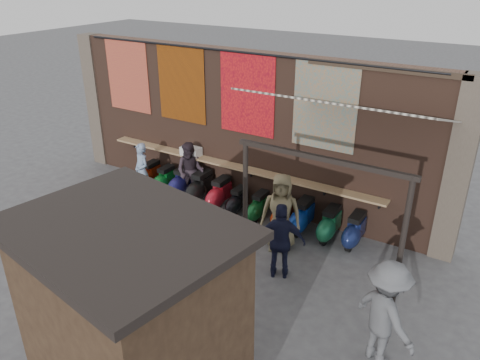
{
  "coord_description": "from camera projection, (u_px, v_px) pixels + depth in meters",
  "views": [
    {
      "loc": [
        5.96,
        -7.07,
        5.86
      ],
      "look_at": [
        0.88,
        1.2,
        1.36
      ],
      "focal_mm": 35.0,
      "sensor_mm": 36.0,
      "label": 1
    }
  ],
  "objects": [
    {
      "name": "ground",
      "position": [
        180.0,
        244.0,
        10.76
      ],
      "size": [
        70.0,
        70.0,
        0.0
      ],
      "primitive_type": "plane",
      "color": "#474749",
      "rests_on": "ground"
    },
    {
      "name": "brick_wall",
      "position": [
        241.0,
        129.0,
        12.01
      ],
      "size": [
        10.0,
        0.4,
        4.0
      ],
      "primitive_type": "cube",
      "color": "brown",
      "rests_on": "ground"
    },
    {
      "name": "pier_left",
      "position": [
        98.0,
        101.0,
        14.47
      ],
      "size": [
        0.5,
        0.5,
        4.0
      ],
      "primitive_type": "cube",
      "color": "#4C4238",
      "rests_on": "ground"
    },
    {
      "name": "pier_right",
      "position": [
        458.0,
        172.0,
        9.54
      ],
      "size": [
        0.5,
        0.5,
        4.0
      ],
      "primitive_type": "cube",
      "color": "#4C4238",
      "rests_on": "ground"
    },
    {
      "name": "eating_counter",
      "position": [
        234.0,
        166.0,
        12.1
      ],
      "size": [
        8.0,
        0.32,
        0.05
      ],
      "primitive_type": "cube",
      "color": "#9E7A51",
      "rests_on": "brick_wall"
    },
    {
      "name": "shelf_box",
      "position": [
        191.0,
        151.0,
        12.66
      ],
      "size": [
        0.54,
        0.32,
        0.24
      ],
      "primitive_type": "cube",
      "color": "white",
      "rests_on": "eating_counter"
    },
    {
      "name": "tapestry_redgold",
      "position": [
        128.0,
        76.0,
        13.12
      ],
      "size": [
        1.5,
        0.02,
        2.0
      ],
      "primitive_type": "cube",
      "color": "maroon",
      "rests_on": "brick_wall"
    },
    {
      "name": "tapestry_sun",
      "position": [
        181.0,
        84.0,
        12.22
      ],
      "size": [
        1.5,
        0.02,
        2.0
      ],
      "primitive_type": "cube",
      "color": "#C3540B",
      "rests_on": "brick_wall"
    },
    {
      "name": "tapestry_orange",
      "position": [
        247.0,
        94.0,
        11.28
      ],
      "size": [
        1.5,
        0.02,
        2.0
      ],
      "primitive_type": "cube",
      "color": "red",
      "rests_on": "brick_wall"
    },
    {
      "name": "tapestry_multi",
      "position": [
        325.0,
        106.0,
        10.33
      ],
      "size": [
        1.5,
        0.02,
        2.0
      ],
      "primitive_type": "cube",
      "color": "teal",
      "rests_on": "brick_wall"
    },
    {
      "name": "hang_rail",
      "position": [
        236.0,
        52.0,
        11.0
      ],
      "size": [
        9.5,
        0.06,
        0.06
      ],
      "primitive_type": "cylinder",
      "rotation": [
        0.0,
        1.57,
        0.0
      ],
      "color": "black",
      "rests_on": "brick_wall"
    },
    {
      "name": "scooter_stool_0",
      "position": [
        150.0,
        175.0,
        13.41
      ],
      "size": [
        0.34,
        0.76,
        0.72
      ],
      "primitive_type": null,
      "color": "maroon",
      "rests_on": "ground"
    },
    {
      "name": "scooter_stool_1",
      "position": [
        165.0,
        180.0,
        13.1
      ],
      "size": [
        0.34,
        0.76,
        0.72
      ],
      "primitive_type": null,
      "color": "#0D5D20",
      "rests_on": "ground"
    },
    {
      "name": "scooter_stool_2",
      "position": [
        182.0,
        182.0,
        12.88
      ],
      "size": [
        0.37,
        0.83,
        0.79
      ],
      "primitive_type": null,
      "color": "#18164F",
      "rests_on": "ground"
    },
    {
      "name": "scooter_stool_3",
      "position": [
        201.0,
        187.0,
        12.52
      ],
      "size": [
        0.4,
        0.88,
        0.84
      ],
      "primitive_type": null,
      "color": "black",
      "rests_on": "ground"
    },
    {
      "name": "scooter_stool_4",
      "position": [
        220.0,
        194.0,
        12.22
      ],
      "size": [
        0.38,
        0.84,
        0.8
      ],
      "primitive_type": null,
      "color": "maroon",
      "rests_on": "ground"
    },
    {
      "name": "scooter_stool_5",
      "position": [
        238.0,
        201.0,
        11.96
      ],
      "size": [
        0.32,
        0.72,
        0.68
      ],
      "primitive_type": null,
      "color": "black",
      "rests_on": "ground"
    },
    {
      "name": "scooter_stool_6",
      "position": [
        259.0,
        207.0,
        11.66
      ],
      "size": [
        0.33,
        0.74,
        0.71
      ],
      "primitive_type": null,
      "color": "#0D451C",
      "rests_on": "ground"
    },
    {
      "name": "scooter_stool_7",
      "position": [
        283.0,
        213.0,
        11.39
      ],
      "size": [
        0.33,
        0.73,
        0.69
      ],
      "primitive_type": null,
      "color": "#A3290C",
      "rests_on": "ground"
    },
    {
      "name": "scooter_stool_8",
      "position": [
        302.0,
        217.0,
        11.09
      ],
      "size": [
        0.39,
        0.86,
        0.81
      ],
      "primitive_type": null,
      "color": "navy",
      "rests_on": "ground"
    },
    {
      "name": "scooter_stool_9",
      "position": [
        330.0,
        224.0,
        10.79
      ],
      "size": [
        0.37,
        0.83,
        0.78
      ],
      "primitive_type": null,
      "color": "#1A6840",
      "rests_on": "ground"
    },
    {
      "name": "scooter_stool_10",
      "position": [
        355.0,
        231.0,
        10.54
      ],
      "size": [
        0.36,
        0.81,
        0.77
      ],
      "primitive_type": null,
      "color": "#141E4B",
      "rests_on": "ground"
    },
    {
      "name": "diner_left",
      "position": [
        142.0,
        171.0,
        12.63
      ],
      "size": [
        0.66,
        0.55,
        1.55
      ],
      "primitive_type": "imported",
      "rotation": [
        0.0,
        0.0,
        -0.37
      ],
      "color": "#7E96B7",
      "rests_on": "ground"
    },
    {
      "name": "diner_right",
      "position": [
        190.0,
        171.0,
        12.52
      ],
      "size": [
        0.92,
        0.8,
        1.61
      ],
      "primitive_type": "imported",
      "rotation": [
        0.0,
        0.0,
        0.27
      ],
      "color": "#2F252D",
      "rests_on": "ground"
    },
    {
      "name": "shopper_navy",
      "position": [
        281.0,
        241.0,
        9.33
      ],
      "size": [
        1.05,
        0.76,
        1.65
      ],
      "primitive_type": "imported",
      "rotation": [
        0.0,
        0.0,
        3.55
      ],
      "color": "#161933",
      "rests_on": "ground"
    },
    {
      "name": "shopper_grey",
      "position": [
        385.0,
        314.0,
        7.24
      ],
      "size": [
        1.38,
        1.22,
        1.86
      ],
      "primitive_type": "imported",
      "rotation": [
        0.0,
        0.0,
        2.58
      ],
      "color": "#5A5B5F",
      "rests_on": "ground"
    },
    {
      "name": "shopper_tan",
      "position": [
        281.0,
        212.0,
        10.25
      ],
      "size": [
        1.02,
        0.83,
        1.81
      ],
      "primitive_type": "imported",
      "rotation": [
        0.0,
        0.0,
        0.33
      ],
      "color": "#7F7250",
      "rests_on": "ground"
    },
    {
      "name": "market_stall",
      "position": [
        133.0,
        324.0,
        6.33
      ],
      "size": [
        2.93,
        2.39,
        2.85
      ],
      "primitive_type": "cube",
      "rotation": [
        0.0,
        0.0,
        -0.17
      ],
      "color": "black",
      "rests_on": "ground"
    },
    {
      "name": "stall_roof",
      "position": [
        122.0,
        230.0,
        5.71
      ],
      "size": [
        3.29,
        2.73,
        0.12
      ],
      "primitive_type": "cube",
      "rotation": [
        0.0,
        0.0,
        -0.17
      ],
      "color": "black",
      "rests_on": "market_stall"
    },
    {
      "name": "stall_sign",
      "position": [
        186.0,
        253.0,
        6.75
      ],
      "size": [
        1.19,
        0.24,
        0.5
      ],
      "primitive_type": "cube",
      "rotation": [
        0.0,
        0.0,
        -0.17
      ],
      "color": "gold",
      "rests_on": "market_stall"
    },
    {
      "name": "stall_shelf",
      "position": [
        189.0,
        309.0,
        7.19
      ],
      "size": [
        2.17,
        0.47,
        0.06
      ],
      "primitive_type": "cube",
      "rotation": [
        0.0,
        0.0,
        -0.17
      ],
      "color": "#473321",
      "rests_on": "market_stall"
    },
    {
      "name": "awning_canvas",
      "position": [
        357.0,
        107.0,
        8.3
      ],
      "size": [
        3.2,
        3.28,
        0.97
      ],
      "primitive_type": "cube",
      "rotation": [
        -0.28,
        0.0,
        0.0
      ],
      "color": "beige",
      "rests_on": "brick_wall"
    },
    {
      "name": "awning_ledger",
      "position": [
        385.0,
        69.0,
        9.37
      ],
      "size": [
        3.3,
        0.08,
        0.12
      ],
      "primitive_type": "cube",
      "color": "#33261C",
      "rests_on": "brick_wall"
    },
    {
      "name": "awning_header",
      "position": [
        322.0,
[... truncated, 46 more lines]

